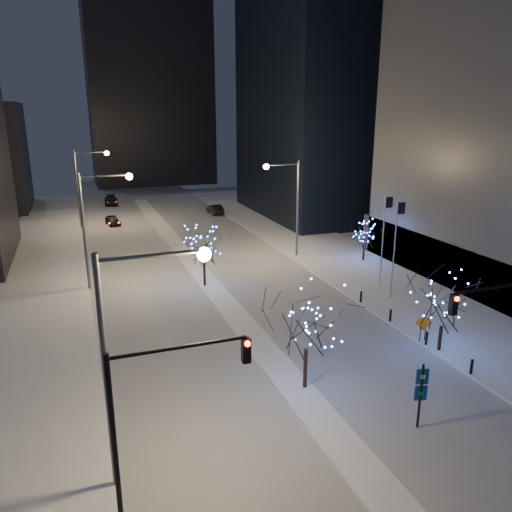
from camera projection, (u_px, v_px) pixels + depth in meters
name	position (u px, v px, depth m)	size (l,w,h in m)	color
ground	(353.00, 460.00, 22.08)	(160.00, 160.00, 0.00)	silver
road	(184.00, 254.00, 53.60)	(20.00, 130.00, 0.02)	#B2B8C2
median	(195.00, 267.00, 49.08)	(2.00, 80.00, 0.15)	white
east_sidewalk	(383.00, 281.00, 45.04)	(10.00, 90.00, 0.15)	white
west_sidewalk	(35.00, 327.00, 35.43)	(8.00, 90.00, 0.15)	white
horizon_block	(149.00, 79.00, 101.01)	(24.00, 14.00, 42.00)	black
street_lamp_w_near	(132.00, 338.00, 19.09)	(4.40, 0.56, 10.00)	#595E66
street_lamp_w_mid	(96.00, 215.00, 41.61)	(4.40, 0.56, 10.00)	#595E66
street_lamp_w_far	(85.00, 178.00, 64.12)	(4.40, 0.56, 10.00)	#595E66
street_lamp_east	(290.00, 196.00, 50.62)	(3.90, 0.56, 10.00)	#595E66
traffic_signal_west	(156.00, 403.00, 17.94)	(5.26, 0.43, 7.00)	black
traffic_signal_east	(506.00, 324.00, 24.60)	(5.26, 0.43, 7.00)	black
flagpoles	(389.00, 239.00, 40.69)	(1.35, 2.60, 8.00)	silver
bollards	(408.00, 326.00, 34.29)	(0.16, 12.16, 0.90)	black
car_near	(113.00, 220.00, 66.98)	(1.51, 3.76, 1.28)	black
car_mid	(215.00, 209.00, 74.06)	(1.51, 4.33, 1.43)	black
car_far	(111.00, 200.00, 81.38)	(2.04, 5.01, 1.45)	black
holiday_tree_median_near	(307.00, 321.00, 26.53)	(5.48, 5.48, 5.91)	black
holiday_tree_median_far	(204.00, 247.00, 42.64)	(4.09, 4.09, 5.18)	black
holiday_tree_plaza_near	(444.00, 301.00, 30.99)	(6.07, 6.07, 5.39)	black
holiday_tree_plaza_far	(365.00, 235.00, 50.14)	(3.82, 3.82, 4.01)	black
wayfinding_sign	(421.00, 389.00, 23.77)	(0.60, 0.24, 3.42)	black
construction_sign	(423.00, 325.00, 32.82)	(1.08, 0.42, 1.86)	black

